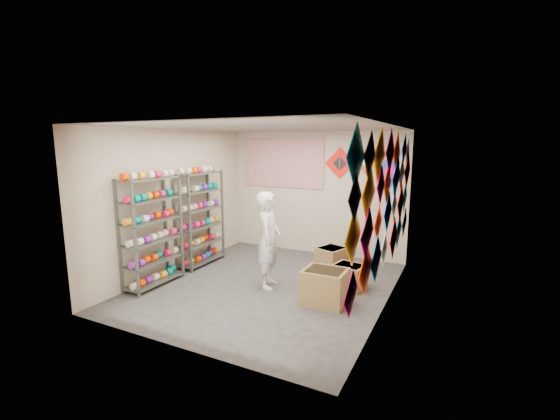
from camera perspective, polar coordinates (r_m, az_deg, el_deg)
The scene contains 12 objects.
ground at distance 6.67m, azimuth -1.96°, elevation -11.41°, with size 4.50×4.50×0.00m, color #2C2926.
room_walls at distance 6.25m, azimuth -2.05°, elevation 2.75°, with size 4.50×4.50×4.50m.
shelf_rack_front at distance 6.77m, azimuth -18.95°, elevation -3.21°, with size 0.40×1.10×1.90m, color #4C5147.
shelf_rack_back at distance 7.71m, azimuth -12.10°, elevation -1.28°, with size 0.40×1.10×1.90m, color #4C5147.
string_spools at distance 7.21m, azimuth -15.34°, elevation -1.45°, with size 0.12×2.36×0.12m.
kite_wall_display at distance 5.63m, azimuth 16.15°, elevation 1.62°, with size 0.06×4.25×2.08m.
back_wall_kites at distance 7.93m, azimuth 12.74°, elevation 6.58°, with size 1.72×0.02×0.80m.
poster at distance 8.56m, azimuth 0.36°, elevation 7.15°, with size 2.00×0.01×1.10m, color #734495.
shopkeeper at distance 6.38m, azimuth -1.71°, elevation -4.59°, with size 0.56×0.69×1.66m, color beige.
carton_a at distance 5.93m, azimuth 6.86°, elevation -11.51°, with size 0.65×0.54×0.54m, color brown.
carton_b at distance 6.60m, azimuth 10.50°, elevation -9.92°, with size 0.50×0.41×0.41m, color brown.
carton_c at distance 7.43m, azimuth 7.82°, elevation -7.37°, with size 0.47×0.51×0.45m, color brown.
Camera 1 is at (2.96, -5.45, 2.45)m, focal length 24.00 mm.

